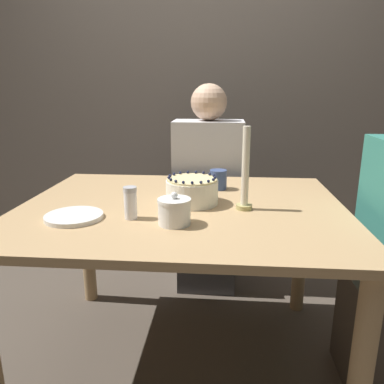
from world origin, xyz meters
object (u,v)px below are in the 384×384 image
at_px(sugar_bowl, 174,211).
at_px(person_man_blue_shirt, 208,202).
at_px(sugar_shaker, 130,203).
at_px(candle, 245,176).
at_px(cake, 192,191).

height_order(sugar_bowl, person_man_blue_shirt, person_man_blue_shirt).
distance_m(sugar_bowl, person_man_blue_shirt, 0.97).
xyz_separation_m(sugar_bowl, person_man_blue_shirt, (0.08, 0.94, -0.25)).
xyz_separation_m(sugar_shaker, candle, (0.41, 0.14, 0.07)).
height_order(cake, sugar_shaker, sugar_shaker).
xyz_separation_m(cake, sugar_shaker, (-0.20, -0.20, 0.01)).
relative_size(sugar_shaker, candle, 0.37).
bearing_deg(cake, candle, -15.39).
bearing_deg(cake, sugar_bowl, -99.25).
distance_m(sugar_shaker, person_man_blue_shirt, 0.96).
relative_size(cake, sugar_shaker, 1.79).
height_order(candle, person_man_blue_shirt, person_man_blue_shirt).
relative_size(sugar_bowl, person_man_blue_shirt, 0.10).
relative_size(sugar_bowl, candle, 0.36).
bearing_deg(sugar_shaker, sugar_bowl, -15.54).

